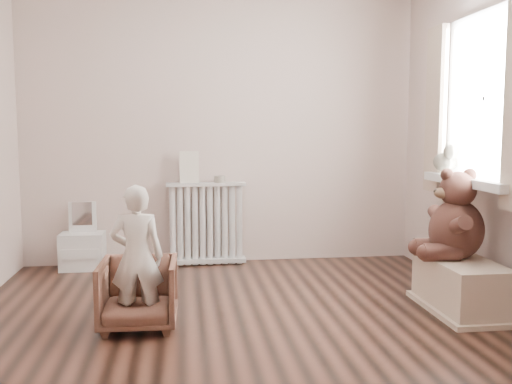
{
  "coord_description": "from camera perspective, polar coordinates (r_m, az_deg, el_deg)",
  "views": [
    {
      "loc": [
        -0.36,
        -3.48,
        1.24
      ],
      "look_at": [
        0.15,
        0.45,
        0.8
      ],
      "focal_mm": 40.0,
      "sensor_mm": 36.0,
      "label": 1
    }
  ],
  "objects": [
    {
      "name": "floor",
      "position": [
        3.71,
        -1.44,
        -13.17
      ],
      "size": [
        3.6,
        3.6,
        0.01
      ],
      "primitive_type": "cube",
      "color": "black",
      "rests_on": "ground"
    },
    {
      "name": "back_wall",
      "position": [
        5.29,
        -3.52,
        6.95
      ],
      "size": [
        3.6,
        0.02,
        2.6
      ],
      "primitive_type": "cube",
      "color": "beige",
      "rests_on": "ground"
    },
    {
      "name": "front_wall",
      "position": [
        1.72,
        4.78,
        8.4
      ],
      "size": [
        3.6,
        0.02,
        2.6
      ],
      "primitive_type": "cube",
      "color": "beige",
      "rests_on": "ground"
    },
    {
      "name": "window",
      "position": [
        4.34,
        22.11,
        8.64
      ],
      "size": [
        0.03,
        0.9,
        1.1
      ],
      "primitive_type": "cube",
      "color": "white",
      "rests_on": "right_wall"
    },
    {
      "name": "window_sill",
      "position": [
        4.31,
        20.75,
        0.99
      ],
      "size": [
        0.22,
        1.1,
        0.06
      ],
      "primitive_type": "cube",
      "color": "silver",
      "rests_on": "right_wall"
    },
    {
      "name": "curtain_right",
      "position": [
        4.8,
        17.55,
        7.82
      ],
      "size": [
        0.06,
        0.26,
        1.3
      ],
      "primitive_type": "cube",
      "color": "#C3AD94",
      "rests_on": "right_wall"
    },
    {
      "name": "radiator",
      "position": [
        5.24,
        -4.99,
        -3.05
      ],
      "size": [
        0.72,
        0.14,
        0.76
      ],
      "primitive_type": "cube",
      "color": "silver",
      "rests_on": "floor"
    },
    {
      "name": "paper_doll",
      "position": [
        5.17,
        -6.69,
        2.49
      ],
      "size": [
        0.17,
        0.02,
        0.29
      ],
      "primitive_type": "cube",
      "color": "beige",
      "rests_on": "radiator"
    },
    {
      "name": "tin_a",
      "position": [
        5.19,
        -3.66,
        1.29
      ],
      "size": [
        0.1,
        0.1,
        0.06
      ],
      "primitive_type": "cylinder",
      "color": "#A59E8C",
      "rests_on": "radiator"
    },
    {
      "name": "toy_vanity",
      "position": [
        5.3,
        -16.98,
        -4.46
      ],
      "size": [
        0.38,
        0.27,
        0.59
      ],
      "primitive_type": "cube",
      "color": "silver",
      "rests_on": "floor"
    },
    {
      "name": "armchair",
      "position": [
        3.68,
        -11.68,
        -9.92
      ],
      "size": [
        0.48,
        0.49,
        0.44
      ],
      "primitive_type": "imported",
      "rotation": [
        0.0,
        0.0,
        -0.03
      ],
      "color": "brown",
      "rests_on": "floor"
    },
    {
      "name": "child",
      "position": [
        3.57,
        -11.83,
        -6.36
      ],
      "size": [
        0.33,
        0.22,
        0.89
      ],
      "primitive_type": "imported",
      "rotation": [
        0.0,
        0.0,
        3.11
      ],
      "color": "silver",
      "rests_on": "armchair"
    },
    {
      "name": "toy_bench",
      "position": [
        4.18,
        19.87,
        -8.47
      ],
      "size": [
        0.39,
        0.75,
        0.35
      ],
      "primitive_type": "cube",
      "color": "#C1AE93",
      "rests_on": "floor"
    },
    {
      "name": "teddy_bear",
      "position": [
        4.17,
        19.46,
        -1.89
      ],
      "size": [
        0.52,
        0.42,
        0.61
      ],
      "primitive_type": null,
      "rotation": [
        0.0,
        0.0,
        -0.07
      ],
      "color": "#331B15",
      "rests_on": "toy_bench"
    },
    {
      "name": "plush_cat",
      "position": [
        4.65,
        18.39,
        3.05
      ],
      "size": [
        0.17,
        0.28,
        0.23
      ],
      "primitive_type": null,
      "rotation": [
        0.0,
        0.0,
        -0.01
      ],
      "color": "#696457",
      "rests_on": "window_sill"
    }
  ]
}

